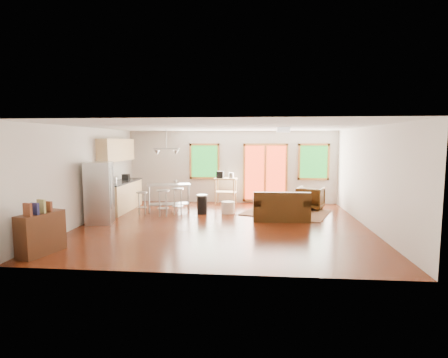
# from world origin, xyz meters

# --- Properties ---
(floor) EXTENTS (7.50, 7.00, 0.02)m
(floor) POSITION_xyz_m (0.00, 0.00, -0.01)
(floor) COLOR #371206
(floor) RESTS_ON ground
(ceiling) EXTENTS (7.50, 7.00, 0.02)m
(ceiling) POSITION_xyz_m (0.00, 0.00, 2.61)
(ceiling) COLOR silver
(ceiling) RESTS_ON ground
(back_wall) EXTENTS (7.50, 0.02, 2.60)m
(back_wall) POSITION_xyz_m (0.00, 3.51, 1.30)
(back_wall) COLOR beige
(back_wall) RESTS_ON ground
(left_wall) EXTENTS (0.02, 7.00, 2.60)m
(left_wall) POSITION_xyz_m (-3.76, 0.00, 1.30)
(left_wall) COLOR beige
(left_wall) RESTS_ON ground
(right_wall) EXTENTS (0.02, 7.00, 2.60)m
(right_wall) POSITION_xyz_m (3.76, 0.00, 1.30)
(right_wall) COLOR beige
(right_wall) RESTS_ON ground
(front_wall) EXTENTS (7.50, 0.02, 2.60)m
(front_wall) POSITION_xyz_m (0.00, -3.51, 1.30)
(front_wall) COLOR beige
(front_wall) RESTS_ON ground
(window_left) EXTENTS (1.10, 0.05, 1.30)m
(window_left) POSITION_xyz_m (-1.00, 3.46, 1.50)
(window_left) COLOR #175B1B
(window_left) RESTS_ON back_wall
(french_doors) EXTENTS (1.60, 0.05, 2.10)m
(french_doors) POSITION_xyz_m (1.20, 3.46, 1.10)
(french_doors) COLOR red
(french_doors) RESTS_ON back_wall
(window_right) EXTENTS (1.10, 0.05, 1.30)m
(window_right) POSITION_xyz_m (2.90, 3.46, 1.50)
(window_right) COLOR #175B1B
(window_right) RESTS_ON back_wall
(rug) EXTENTS (2.95, 2.62, 0.02)m
(rug) POSITION_xyz_m (1.81, 1.72, 0.01)
(rug) COLOR #485B34
(rug) RESTS_ON floor
(loveseat) EXTENTS (1.59, 0.93, 0.83)m
(loveseat) POSITION_xyz_m (1.58, 0.76, 0.33)
(loveseat) COLOR black
(loveseat) RESTS_ON floor
(coffee_table) EXTENTS (1.21, 0.91, 0.43)m
(coffee_table) POSITION_xyz_m (2.00, 2.03, 0.37)
(coffee_table) COLOR #371C0E
(coffee_table) RESTS_ON floor
(armchair) EXTENTS (1.02, 0.99, 0.82)m
(armchair) POSITION_xyz_m (2.66, 2.40, 0.41)
(armchair) COLOR black
(armchair) RESTS_ON floor
(ottoman) EXTENTS (0.78, 0.78, 0.43)m
(ottoman) POSITION_xyz_m (1.35, 2.17, 0.22)
(ottoman) COLOR black
(ottoman) RESTS_ON floor
(pouf) EXTENTS (0.53, 0.53, 0.36)m
(pouf) POSITION_xyz_m (0.02, 1.53, 0.18)
(pouf) COLOR #EFE5CF
(pouf) RESTS_ON floor
(vase) EXTENTS (0.18, 0.19, 0.30)m
(vase) POSITION_xyz_m (1.87, 1.74, 0.51)
(vase) COLOR silver
(vase) RESTS_ON coffee_table
(book) EXTENTS (0.21, 0.04, 0.28)m
(book) POSITION_xyz_m (2.31, 1.54, 0.54)
(book) COLOR brown
(book) RESTS_ON coffee_table
(cabinets) EXTENTS (0.64, 2.24, 2.30)m
(cabinets) POSITION_xyz_m (-3.49, 1.70, 0.93)
(cabinets) COLOR tan
(cabinets) RESTS_ON floor
(refrigerator) EXTENTS (0.79, 0.77, 1.67)m
(refrigerator) POSITION_xyz_m (-3.34, -0.11, 0.83)
(refrigerator) COLOR #B7BABC
(refrigerator) RESTS_ON floor
(island) EXTENTS (1.46, 0.90, 0.87)m
(island) POSITION_xyz_m (-1.90, 1.71, 0.60)
(island) COLOR #B7BABC
(island) RESTS_ON floor
(cup) EXTENTS (0.12, 0.09, 0.11)m
(cup) POSITION_xyz_m (-1.61, 1.40, 1.01)
(cup) COLOR silver
(cup) RESTS_ON island
(bar_stool_a) EXTENTS (0.40, 0.40, 0.70)m
(bar_stool_a) POSITION_xyz_m (-2.59, 1.12, 0.52)
(bar_stool_a) COLOR #B7BABC
(bar_stool_a) RESTS_ON floor
(bar_stool_b) EXTENTS (0.44, 0.44, 0.79)m
(bar_stool_b) POSITION_xyz_m (-1.88, 0.92, 0.59)
(bar_stool_b) COLOR #B7BABC
(bar_stool_b) RESTS_ON floor
(bar_stool_c) EXTENTS (0.46, 0.46, 0.80)m
(bar_stool_c) POSITION_xyz_m (-1.51, 1.26, 0.60)
(bar_stool_c) COLOR #B7BABC
(bar_stool_c) RESTS_ON floor
(trash_can) EXTENTS (0.39, 0.39, 0.60)m
(trash_can) POSITION_xyz_m (-0.77, 1.36, 0.30)
(trash_can) COLOR black
(trash_can) RESTS_ON floor
(kitchen_cart) EXTENTS (0.82, 0.58, 1.17)m
(kitchen_cart) POSITION_xyz_m (-0.22, 3.08, 0.80)
(kitchen_cart) COLOR tan
(kitchen_cart) RESTS_ON floor
(bookshelf) EXTENTS (0.60, 0.99, 1.09)m
(bookshelf) POSITION_xyz_m (-3.35, -2.74, 0.43)
(bookshelf) COLOR #371C0E
(bookshelf) RESTS_ON floor
(ceiling_flush) EXTENTS (0.35, 0.35, 0.12)m
(ceiling_flush) POSITION_xyz_m (1.60, 0.60, 2.53)
(ceiling_flush) COLOR white
(ceiling_flush) RESTS_ON ceiling
(pendant_light) EXTENTS (0.80, 0.18, 0.79)m
(pendant_light) POSITION_xyz_m (-1.90, 1.50, 1.90)
(pendant_light) COLOR gray
(pendant_light) RESTS_ON ceiling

